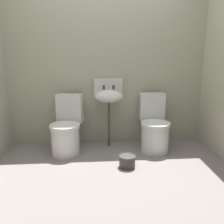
# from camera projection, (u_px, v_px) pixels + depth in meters

# --- Properties ---
(ground_plane) EXTENTS (3.28, 2.85, 0.08)m
(ground_plane) POSITION_uv_depth(u_px,v_px,m) (114.00, 185.00, 2.55)
(ground_plane) COLOR gray
(wall_back) EXTENTS (3.28, 0.10, 2.27)m
(wall_back) POSITION_uv_depth(u_px,v_px,m) (107.00, 68.00, 3.50)
(wall_back) COLOR #A2A288
(wall_back) RESTS_ON ground
(toilet_left) EXTENTS (0.47, 0.64, 0.78)m
(toilet_left) POSITION_uv_depth(u_px,v_px,m) (67.00, 130.00, 3.26)
(toilet_left) COLOR silver
(toilet_left) RESTS_ON ground
(toilet_right) EXTENTS (0.42, 0.61, 0.78)m
(toilet_right) POSITION_uv_depth(u_px,v_px,m) (154.00, 128.00, 3.36)
(toilet_right) COLOR silver
(toilet_right) RESTS_ON ground
(sink) EXTENTS (0.42, 0.35, 0.99)m
(sink) POSITION_uv_depth(u_px,v_px,m) (109.00, 96.00, 3.39)
(sink) COLOR #3B3B35
(sink) RESTS_ON ground
(bucket) EXTENTS (0.21, 0.21, 0.15)m
(bucket) POSITION_uv_depth(u_px,v_px,m) (127.00, 161.00, 2.87)
(bucket) COLOR #3B3B35
(bucket) RESTS_ON ground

